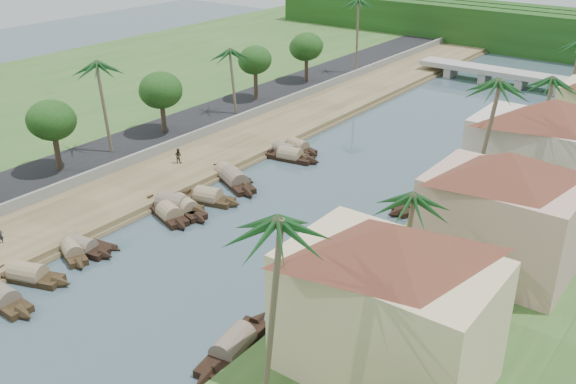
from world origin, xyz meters
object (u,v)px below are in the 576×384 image
Objects in this scene: sampan_0 at (1,298)px; person_near at (0,235)px; building_near at (388,300)px; bridge at (504,74)px.

sampan_0 is 8.40m from person_near.
building_near is at bearing -40.25° from person_near.
person_near is (-7.07, 4.39, 1.12)m from sampan_0.
bridge is 76.54m from building_near.
bridge is 19.04× the size of person_near.
building_near is 29.41m from sampan_0.
bridge is 83.58m from sampan_0.
building_near is (18.99, -74.00, 4.66)m from bridge.
bridge reaches higher than sampan_0.
bridge is 80.26m from person_near.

